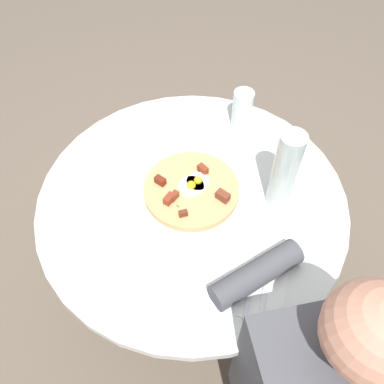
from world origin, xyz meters
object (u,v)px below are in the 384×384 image
object	(u,v)px
dining_table	(192,229)
knife	(265,290)
bread_plate	(177,309)
water_bottle	(285,170)
fork	(251,286)
breakfast_pizza	(192,189)
water_glass	(242,109)
pizza_plate	(192,193)
salt_shaker	(174,123)

from	to	relation	value
dining_table	knife	bearing A→B (deg)	110.76
bread_plate	water_bottle	world-z (taller)	water_bottle
fork	water_bottle	world-z (taller)	water_bottle
dining_table	bread_plate	xyz separation A→B (m)	(0.11, 0.33, 0.18)
breakfast_pizza	bread_plate	distance (m)	0.36
water_glass	dining_table	bearing A→B (deg)	50.59
pizza_plate	bread_plate	distance (m)	0.36
dining_table	water_bottle	xyz separation A→B (m)	(-0.25, 0.05, 0.31)
breakfast_pizza	fork	world-z (taller)	breakfast_pizza
knife	water_glass	size ratio (longest dim) A/B	1.29
knife	water_bottle	bearing A→B (deg)	-177.24
dining_table	breakfast_pizza	bearing A→B (deg)	-97.21
pizza_plate	bread_plate	xyz separation A→B (m)	(0.11, 0.35, -0.00)
bread_plate	water_bottle	distance (m)	0.47
dining_table	fork	distance (m)	0.37
pizza_plate	salt_shaker	distance (m)	0.29
fork	salt_shaker	distance (m)	0.63
dining_table	knife	size ratio (longest dim) A/B	5.18
bread_plate	water_glass	size ratio (longest dim) A/B	1.16
breakfast_pizza	bread_plate	size ratio (longest dim) A/B	1.76
pizza_plate	knife	distance (m)	0.36
pizza_plate	knife	world-z (taller)	pizza_plate
pizza_plate	salt_shaker	xyz separation A→B (m)	(0.00, -0.29, 0.02)
fork	water_glass	xyz separation A→B (m)	(-0.13, -0.59, 0.06)
fork	water_bottle	xyz separation A→B (m)	(-0.16, -0.26, 0.13)
dining_table	fork	xyz separation A→B (m)	(-0.09, 0.31, 0.18)
water_bottle	salt_shaker	world-z (taller)	water_bottle
breakfast_pizza	water_glass	distance (m)	0.35
dining_table	bread_plate	distance (m)	0.39
salt_shaker	dining_table	bearing A→B (deg)	90.37
dining_table	pizza_plate	bearing A→B (deg)	-96.93
breakfast_pizza	knife	xyz separation A→B (m)	(-0.12, 0.34, -0.02)
dining_table	salt_shaker	xyz separation A→B (m)	(0.00, -0.30, 0.20)
dining_table	salt_shaker	bearing A→B (deg)	-89.63
breakfast_pizza	fork	size ratio (longest dim) A/B	1.59
bread_plate	knife	bearing A→B (deg)	-179.22
bread_plate	dining_table	bearing A→B (deg)	-107.77
salt_shaker	water_bottle	bearing A→B (deg)	125.09
water_bottle	bread_plate	bearing A→B (deg)	38.02
dining_table	pizza_plate	size ratio (longest dim) A/B	2.80
pizza_plate	water_glass	size ratio (longest dim) A/B	2.39
dining_table	water_bottle	world-z (taller)	water_bottle
water_glass	salt_shaker	distance (m)	0.23
bread_plate	salt_shaker	distance (m)	0.65
water_glass	salt_shaker	size ratio (longest dim) A/B	2.91
water_glass	breakfast_pizza	bearing A→B (deg)	49.48
dining_table	salt_shaker	size ratio (longest dim) A/B	19.48
knife	salt_shaker	distance (m)	0.65
pizza_plate	salt_shaker	bearing A→B (deg)	-89.31
pizza_plate	knife	bearing A→B (deg)	109.81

